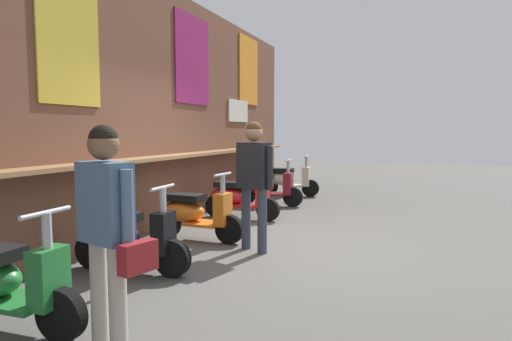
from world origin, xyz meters
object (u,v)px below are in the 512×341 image
(scooter_black, at_px, (124,237))
(scooter_red, at_px, (237,197))
(scooter_orange, at_px, (193,213))
(scooter_maroon, at_px, (265,187))
(scooter_cream, at_px, (286,179))
(shopper_browsing, at_px, (254,172))
(shopper_with_handbag, at_px, (107,218))

(scooter_black, bearing_deg, scooter_red, 86.81)
(scooter_orange, xyz_separation_m, scooter_maroon, (3.09, -0.00, 0.00))
(scooter_black, distance_m, scooter_cream, 6.13)
(scooter_black, distance_m, scooter_red, 3.13)
(scooter_red, relative_size, shopper_browsing, 0.85)
(scooter_orange, distance_m, shopper_browsing, 1.22)
(scooter_orange, xyz_separation_m, shopper_browsing, (-0.23, -1.02, 0.63))
(scooter_red, height_order, shopper_with_handbag, shopper_with_handbag)
(scooter_maroon, bearing_deg, scooter_orange, -94.06)
(scooter_black, relative_size, shopper_with_handbag, 0.89)
(scooter_orange, height_order, scooter_cream, same)
(scooter_maroon, bearing_deg, scooter_black, -94.06)
(scooter_red, bearing_deg, scooter_orange, -87.61)
(scooter_cream, distance_m, shopper_with_handbag, 7.71)
(shopper_browsing, bearing_deg, scooter_black, -21.15)
(shopper_with_handbag, xyz_separation_m, shopper_browsing, (2.79, -0.00, 0.07))
(shopper_with_handbag, bearing_deg, scooter_black, 49.36)
(scooter_orange, distance_m, scooter_cream, 4.60)
(scooter_orange, relative_size, scooter_cream, 1.00)
(scooter_cream, bearing_deg, scooter_black, -92.15)
(scooter_maroon, distance_m, shopper_with_handbag, 6.22)
(scooter_maroon, bearing_deg, scooter_cream, 85.95)
(scooter_orange, bearing_deg, scooter_red, 92.73)
(scooter_red, distance_m, shopper_with_handbag, 4.77)
(shopper_browsing, bearing_deg, scooter_cream, -151.02)
(scooter_black, xyz_separation_m, scooter_cream, (6.13, 0.00, 0.00))
(scooter_black, height_order, shopper_browsing, shopper_browsing)
(scooter_orange, height_order, scooter_maroon, same)
(scooter_black, distance_m, scooter_maroon, 4.61)
(scooter_orange, height_order, shopper_with_handbag, shopper_with_handbag)
(scooter_black, bearing_deg, shopper_with_handbag, -58.90)
(scooter_red, relative_size, scooter_cream, 1.00)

